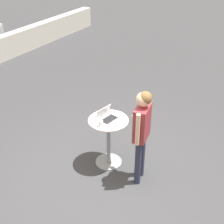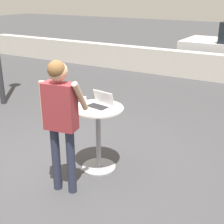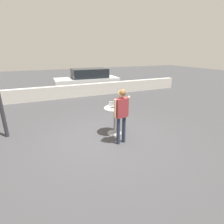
{
  "view_description": "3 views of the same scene",
  "coord_description": "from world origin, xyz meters",
  "views": [
    {
      "loc": [
        -3.46,
        -2.15,
        3.87
      ],
      "look_at": [
        0.56,
        0.28,
        1.04
      ],
      "focal_mm": 50.0,
      "sensor_mm": 36.0,
      "label": 1
    },
    {
      "loc": [
        2.6,
        -3.12,
        2.46
      ],
      "look_at": [
        0.63,
        0.3,
        0.92
      ],
      "focal_mm": 50.0,
      "sensor_mm": 36.0,
      "label": 2
    },
    {
      "loc": [
        -1.94,
        -4.81,
        2.76
      ],
      "look_at": [
        0.25,
        0.09,
        0.89
      ],
      "focal_mm": 28.0,
      "sensor_mm": 36.0,
      "label": 3
    }
  ],
  "objects": [
    {
      "name": "cafe_table",
      "position": [
        0.43,
        0.27,
        0.61
      ],
      "size": [
        0.71,
        0.71,
        0.96
      ],
      "color": "gray",
      "rests_on": "ground_plane"
    },
    {
      "name": "coffee_mug",
      "position": [
        0.19,
        0.27,
        1.01
      ],
      "size": [
        0.11,
        0.08,
        0.11
      ],
      "color": "white",
      "rests_on": "cafe_table"
    },
    {
      "name": "laptop",
      "position": [
        0.43,
        0.3,
        1.0
      ],
      "size": [
        0.39,
        0.33,
        0.21
      ],
      "color": "silver",
      "rests_on": "cafe_table"
    },
    {
      "name": "standing_person",
      "position": [
        0.33,
        -0.42,
        1.11
      ],
      "size": [
        0.54,
        0.42,
        1.74
      ],
      "color": "#282D42",
      "rests_on": "ground_plane"
    },
    {
      "name": "pavement_kerb",
      "position": [
        0.0,
        6.04,
        0.39
      ],
      "size": [
        15.99,
        0.35,
        0.77
      ],
      "color": "beige",
      "rests_on": "ground_plane"
    },
    {
      "name": "ground_plane",
      "position": [
        0.0,
        0.0,
        0.0
      ],
      "size": [
        50.0,
        50.0,
        0.0
      ],
      "primitive_type": "plane",
      "color": "#3D3D3F"
    }
  ]
}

